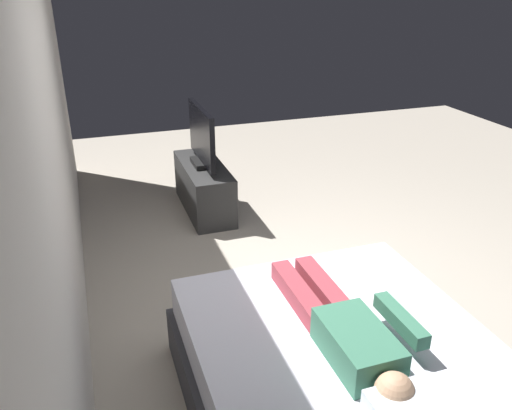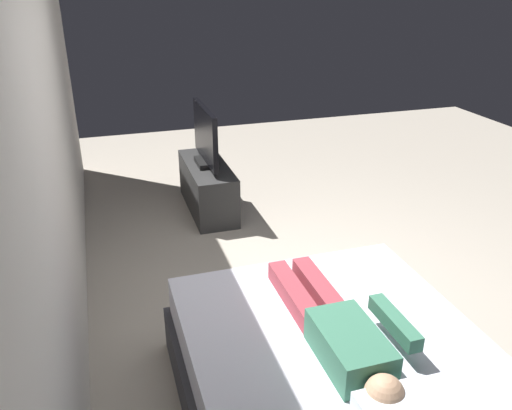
{
  "view_description": "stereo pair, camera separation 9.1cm",
  "coord_description": "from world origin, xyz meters",
  "px_view_note": "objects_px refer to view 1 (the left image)",
  "views": [
    {
      "loc": [
        -2.91,
        1.44,
        2.3
      ],
      "look_at": [
        0.45,
        0.29,
        0.69
      ],
      "focal_mm": 36.41,
      "sensor_mm": 36.0,
      "label": 1
    },
    {
      "loc": [
        -2.94,
        1.35,
        2.3
      ],
      "look_at": [
        0.45,
        0.29,
        0.69
      ],
      "focal_mm": 36.41,
      "sensor_mm": 36.0,
      "label": 2
    }
  ],
  "objects_px": {
    "tv": "(202,138)",
    "bed": "(346,387)",
    "remote": "(398,310)",
    "person": "(347,330)",
    "tv_stand": "(204,188)"
  },
  "relations": [
    {
      "from": "remote",
      "to": "tv",
      "type": "height_order",
      "value": "tv"
    },
    {
      "from": "bed",
      "to": "remote",
      "type": "xyz_separation_m",
      "value": [
        0.18,
        -0.4,
        0.29
      ]
    },
    {
      "from": "remote",
      "to": "tv_stand",
      "type": "xyz_separation_m",
      "value": [
        2.83,
        0.45,
        -0.3
      ]
    },
    {
      "from": "bed",
      "to": "tv",
      "type": "relative_size",
      "value": 2.18
    },
    {
      "from": "person",
      "to": "tv",
      "type": "bearing_deg",
      "value": 0.89
    },
    {
      "from": "person",
      "to": "tv",
      "type": "relative_size",
      "value": 1.43
    },
    {
      "from": "tv_stand",
      "to": "tv",
      "type": "relative_size",
      "value": 1.25
    },
    {
      "from": "tv_stand",
      "to": "tv",
      "type": "xyz_separation_m",
      "value": [
        0.0,
        0.0,
        0.53
      ]
    },
    {
      "from": "tv",
      "to": "bed",
      "type": "bearing_deg",
      "value": -178.94
    },
    {
      "from": "person",
      "to": "remote",
      "type": "bearing_deg",
      "value": -69.53
    },
    {
      "from": "bed",
      "to": "person",
      "type": "xyz_separation_m",
      "value": [
        0.03,
        0.01,
        0.36
      ]
    },
    {
      "from": "person",
      "to": "tv_stand",
      "type": "xyz_separation_m",
      "value": [
        2.98,
        0.05,
        -0.37
      ]
    },
    {
      "from": "remote",
      "to": "tv_stand",
      "type": "relative_size",
      "value": 0.14
    },
    {
      "from": "bed",
      "to": "person",
      "type": "distance_m",
      "value": 0.36
    },
    {
      "from": "bed",
      "to": "tv_stand",
      "type": "bearing_deg",
      "value": 1.06
    }
  ]
}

